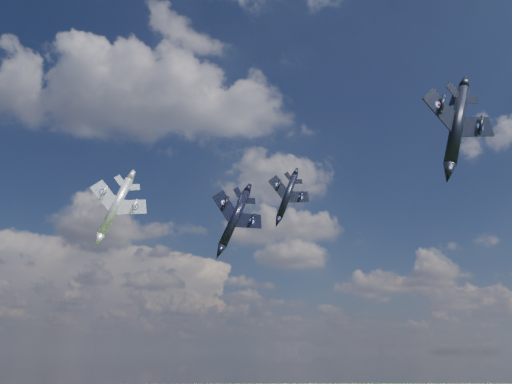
{
  "coord_description": "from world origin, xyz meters",
  "views": [
    {
      "loc": [
        2.32,
        -56.6,
        59.49
      ],
      "look_at": [
        9.23,
        15.43,
        82.76
      ],
      "focal_mm": 35.0,
      "sensor_mm": 36.0,
      "label": 1
    }
  ],
  "objects_px": {
    "jet_lead_navy": "(235,219)",
    "jet_right_navy": "(457,125)",
    "jet_high_navy": "(287,196)",
    "jet_left_silver": "(116,206)"
  },
  "relations": [
    {
      "from": "jet_right_navy",
      "to": "jet_left_silver",
      "type": "bearing_deg",
      "value": 124.72
    },
    {
      "from": "jet_left_silver",
      "to": "jet_lead_navy",
      "type": "bearing_deg",
      "value": -44.88
    },
    {
      "from": "jet_high_navy",
      "to": "jet_left_silver",
      "type": "relative_size",
      "value": 0.83
    },
    {
      "from": "jet_lead_navy",
      "to": "jet_left_silver",
      "type": "height_order",
      "value": "jet_left_silver"
    },
    {
      "from": "jet_lead_navy",
      "to": "jet_high_navy",
      "type": "height_order",
      "value": "jet_high_navy"
    },
    {
      "from": "jet_lead_navy",
      "to": "jet_right_navy",
      "type": "distance_m",
      "value": 34.04
    },
    {
      "from": "jet_lead_navy",
      "to": "jet_right_navy",
      "type": "bearing_deg",
      "value": -72.89
    },
    {
      "from": "jet_right_navy",
      "to": "jet_left_silver",
      "type": "xyz_separation_m",
      "value": [
        -42.28,
        37.55,
        0.64
      ]
    },
    {
      "from": "jet_right_navy",
      "to": "jet_high_navy",
      "type": "height_order",
      "value": "jet_high_navy"
    },
    {
      "from": "jet_right_navy",
      "to": "jet_high_navy",
      "type": "relative_size",
      "value": 1.1
    }
  ]
}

